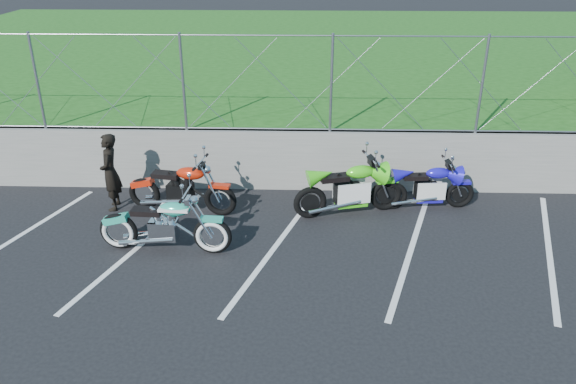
{
  "coord_description": "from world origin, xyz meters",
  "views": [
    {
      "loc": [
        0.5,
        -7.66,
        5.06
      ],
      "look_at": [
        0.2,
        1.3,
        0.92
      ],
      "focal_mm": 35.0,
      "sensor_mm": 36.0,
      "label": 1
    }
  ],
  "objects_px": {
    "sportbike_blue": "(429,189)",
    "sportbike_green": "(350,191)",
    "cruiser_turquoise": "(166,227)",
    "person_standing": "(110,172)",
    "naked_orange": "(183,190)"
  },
  "relations": [
    {
      "from": "person_standing",
      "to": "sportbike_green",
      "type": "bearing_deg",
      "value": 79.49
    },
    {
      "from": "cruiser_turquoise",
      "to": "sportbike_blue",
      "type": "bearing_deg",
      "value": 24.37
    },
    {
      "from": "cruiser_turquoise",
      "to": "sportbike_green",
      "type": "xyz_separation_m",
      "value": [
        3.26,
        1.53,
        0.03
      ]
    },
    {
      "from": "cruiser_turquoise",
      "to": "naked_orange",
      "type": "relative_size",
      "value": 1.05
    },
    {
      "from": "naked_orange",
      "to": "sportbike_blue",
      "type": "relative_size",
      "value": 1.16
    },
    {
      "from": "sportbike_green",
      "to": "sportbike_blue",
      "type": "relative_size",
      "value": 1.13
    },
    {
      "from": "sportbike_blue",
      "to": "person_standing",
      "type": "height_order",
      "value": "person_standing"
    },
    {
      "from": "sportbike_green",
      "to": "sportbike_blue",
      "type": "bearing_deg",
      "value": -4.09
    },
    {
      "from": "person_standing",
      "to": "sportbike_blue",
      "type": "bearing_deg",
      "value": 82.52
    },
    {
      "from": "sportbike_green",
      "to": "person_standing",
      "type": "distance_m",
      "value": 4.74
    },
    {
      "from": "naked_orange",
      "to": "sportbike_blue",
      "type": "xyz_separation_m",
      "value": [
        4.86,
        0.33,
        -0.05
      ]
    },
    {
      "from": "sportbike_blue",
      "to": "sportbike_green",
      "type": "bearing_deg",
      "value": -174.39
    },
    {
      "from": "cruiser_turquoise",
      "to": "person_standing",
      "type": "distance_m",
      "value": 2.21
    },
    {
      "from": "cruiser_turquoise",
      "to": "naked_orange",
      "type": "xyz_separation_m",
      "value": [
        -0.02,
        1.51,
        0.01
      ]
    },
    {
      "from": "naked_orange",
      "to": "person_standing",
      "type": "bearing_deg",
      "value": -175.42
    }
  ]
}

